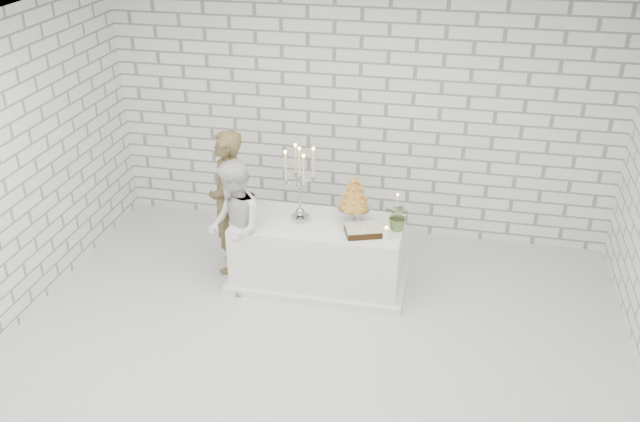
{
  "coord_description": "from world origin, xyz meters",
  "views": [
    {
      "loc": [
        1.15,
        -5.14,
        4.22
      ],
      "look_at": [
        -0.12,
        0.84,
        1.05
      ],
      "focal_mm": 38.63,
      "sensor_mm": 36.0,
      "label": 1
    }
  ],
  "objects_px": {
    "groom": "(227,202)",
    "candelabra": "(300,184)",
    "croquembouche": "(354,199)",
    "bride": "(235,228)",
    "cake_table": "(318,253)"
  },
  "relations": [
    {
      "from": "cake_table",
      "to": "croquembouche",
      "type": "xyz_separation_m",
      "value": [
        0.37,
        0.1,
        0.64
      ]
    },
    {
      "from": "cake_table",
      "to": "croquembouche",
      "type": "height_order",
      "value": "croquembouche"
    },
    {
      "from": "candelabra",
      "to": "croquembouche",
      "type": "bearing_deg",
      "value": 7.83
    },
    {
      "from": "candelabra",
      "to": "bride",
      "type": "bearing_deg",
      "value": -154.53
    },
    {
      "from": "groom",
      "to": "croquembouche",
      "type": "bearing_deg",
      "value": 79.64
    },
    {
      "from": "cake_table",
      "to": "candelabra",
      "type": "bearing_deg",
      "value": 174.13
    },
    {
      "from": "bride",
      "to": "croquembouche",
      "type": "relative_size",
      "value": 2.77
    },
    {
      "from": "groom",
      "to": "candelabra",
      "type": "xyz_separation_m",
      "value": [
        0.85,
        -0.09,
        0.34
      ]
    },
    {
      "from": "cake_table",
      "to": "candelabra",
      "type": "xyz_separation_m",
      "value": [
        -0.2,
        0.02,
        0.8
      ]
    },
    {
      "from": "bride",
      "to": "cake_table",
      "type": "bearing_deg",
      "value": 85.74
    },
    {
      "from": "cake_table",
      "to": "bride",
      "type": "relative_size",
      "value": 1.21
    },
    {
      "from": "groom",
      "to": "bride",
      "type": "height_order",
      "value": "groom"
    },
    {
      "from": "candelabra",
      "to": "croquembouche",
      "type": "xyz_separation_m",
      "value": [
        0.57,
        0.08,
        -0.15
      ]
    },
    {
      "from": "cake_table",
      "to": "groom",
      "type": "bearing_deg",
      "value": 173.87
    },
    {
      "from": "cake_table",
      "to": "groom",
      "type": "height_order",
      "value": "groom"
    }
  ]
}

